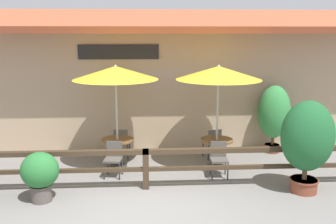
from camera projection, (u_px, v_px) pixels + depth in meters
The scene contains 14 objects.
ground_plane at pixel (146, 209), 7.65m from camera, with size 60.00×60.00×0.00m, color slate.
building_facade at pixel (145, 80), 11.22m from camera, with size 14.28×1.49×4.23m.
patio_railing at pixel (146, 160), 8.53m from camera, with size 10.40×0.14×0.95m.
patio_umbrella_near at pixel (116, 73), 9.60m from camera, with size 2.21×2.21×2.75m.
dining_table_near at pixel (118, 145), 10.00m from camera, with size 0.87×0.87×0.77m.
chair_near_streetside at pixel (114, 157), 9.35m from camera, with size 0.47×0.47×0.88m.
chair_near_wallside at pixel (122, 142), 10.69m from camera, with size 0.46×0.46×0.88m.
patio_umbrella_middle at pixel (219, 73), 9.59m from camera, with size 2.21×2.21×2.75m.
dining_table_middle at pixel (217, 145), 9.98m from camera, with size 0.87×0.87×0.77m.
chair_middle_streetside at pixel (219, 157), 9.33m from camera, with size 0.44×0.44×0.88m.
chair_middle_wallside at pixel (213, 142), 10.68m from camera, with size 0.51×0.51×0.88m.
potted_plant_tall_tropical at pixel (40, 173), 7.91m from camera, with size 0.80×0.72×1.08m.
potted_plant_corner_fern at pixel (307, 139), 8.26m from camera, with size 1.17×1.05×2.11m.
potted_plant_entrance_palm at pixel (274, 113), 11.10m from camera, with size 0.96×0.86×2.04m.
Camera 1 is at (0.02, -7.09, 3.52)m, focal length 40.00 mm.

